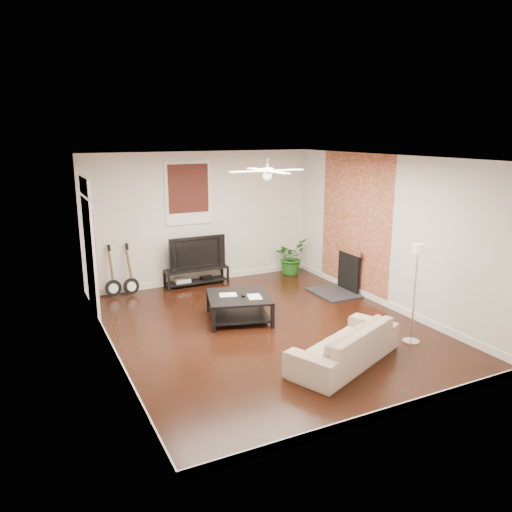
% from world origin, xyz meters
% --- Properties ---
extents(room, '(5.01, 6.01, 2.81)m').
position_xyz_m(room, '(0.00, 0.00, 1.40)').
color(room, black).
rests_on(room, ground).
extents(brick_accent, '(0.02, 2.20, 2.80)m').
position_xyz_m(brick_accent, '(2.49, 1.00, 1.40)').
color(brick_accent, '#9B5432').
rests_on(brick_accent, floor).
extents(fireplace, '(0.80, 1.10, 0.92)m').
position_xyz_m(fireplace, '(2.20, 1.00, 0.46)').
color(fireplace, black).
rests_on(fireplace, floor).
extents(window_back, '(1.00, 0.06, 1.30)m').
position_xyz_m(window_back, '(-0.30, 2.97, 1.95)').
color(window_back, '#39100F').
rests_on(window_back, wall_back).
extents(door_left, '(0.08, 1.00, 2.50)m').
position_xyz_m(door_left, '(-2.46, 1.90, 1.25)').
color(door_left, white).
rests_on(door_left, wall_left).
extents(tv_stand, '(1.36, 0.36, 0.38)m').
position_xyz_m(tv_stand, '(-0.24, 2.78, 0.19)').
color(tv_stand, black).
rests_on(tv_stand, floor).
extents(tv, '(1.22, 0.16, 0.70)m').
position_xyz_m(tv, '(-0.24, 2.80, 0.73)').
color(tv, black).
rests_on(tv, tv_stand).
extents(coffee_table, '(1.30, 1.30, 0.44)m').
position_xyz_m(coffee_table, '(-0.25, 0.56, 0.22)').
color(coffee_table, black).
rests_on(coffee_table, floor).
extents(sofa, '(2.07, 1.46, 0.56)m').
position_xyz_m(sofa, '(0.40, -1.62, 0.28)').
color(sofa, '#C9AD96').
rests_on(sofa, floor).
extents(floor_lamp, '(0.34, 0.34, 1.58)m').
position_xyz_m(floor_lamp, '(1.75, -1.52, 0.79)').
color(floor_lamp, white).
rests_on(floor_lamp, floor).
extents(potted_plant, '(0.97, 0.95, 0.83)m').
position_xyz_m(potted_plant, '(2.00, 2.66, 0.41)').
color(potted_plant, '#1F5F1B').
rests_on(potted_plant, floor).
extents(guitar_left, '(0.36, 0.28, 1.05)m').
position_xyz_m(guitar_left, '(-1.99, 2.75, 0.53)').
color(guitar_left, black).
rests_on(guitar_left, floor).
extents(guitar_right, '(0.37, 0.31, 1.05)m').
position_xyz_m(guitar_right, '(-1.64, 2.72, 0.53)').
color(guitar_right, black).
rests_on(guitar_right, floor).
extents(ceiling_fan, '(1.24, 1.24, 0.32)m').
position_xyz_m(ceiling_fan, '(0.00, 0.00, 2.60)').
color(ceiling_fan, white).
rests_on(ceiling_fan, ceiling).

